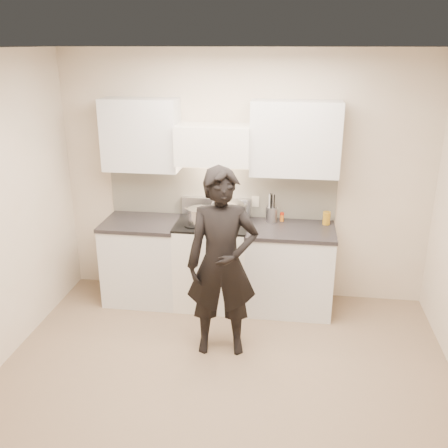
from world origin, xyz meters
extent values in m
plane|color=#7D664E|center=(0.00, 0.00, 0.00)|extent=(4.00, 4.00, 0.00)
cube|color=beige|center=(0.00, 1.75, 1.35)|extent=(4.00, 0.04, 2.70)
cube|color=beige|center=(0.00, -1.75, 1.35)|extent=(4.00, 0.04, 2.70)
cube|color=silver|center=(0.00, 0.00, 2.69)|extent=(4.00, 3.50, 0.02)
cube|color=silver|center=(-0.25, 1.74, 1.19)|extent=(2.50, 0.02, 0.53)
cube|color=#B0B1B8|center=(-0.30, 1.70, 1.03)|extent=(0.76, 0.08, 0.20)
cube|color=white|center=(-0.30, 1.55, 1.75)|extent=(0.76, 0.40, 0.40)
cylinder|color=#B5B5B8|center=(-0.30, 1.37, 1.57)|extent=(0.66, 0.02, 0.02)
cube|color=silver|center=(0.53, 1.58, 1.83)|extent=(0.90, 0.33, 0.75)
cube|color=silver|center=(-1.08, 1.58, 1.83)|extent=(0.80, 0.33, 0.75)
cube|color=beige|center=(0.13, 1.73, 1.10)|extent=(0.08, 0.01, 0.12)
cube|color=white|center=(-0.30, 1.43, 0.46)|extent=(0.76, 0.65, 0.92)
cube|color=black|center=(-0.30, 1.43, 0.93)|extent=(0.76, 0.65, 0.02)
cube|color=silver|center=(-0.14, 1.54, 0.95)|extent=(0.36, 0.34, 0.01)
cylinder|color=#B5B5B8|center=(-0.30, 1.13, 0.78)|extent=(0.62, 0.02, 0.02)
cylinder|color=black|center=(-0.48, 1.28, 0.95)|extent=(0.18, 0.18, 0.01)
cylinder|color=black|center=(-0.12, 1.28, 0.95)|extent=(0.18, 0.18, 0.01)
cylinder|color=black|center=(-0.48, 1.57, 0.95)|extent=(0.18, 0.18, 0.01)
cylinder|color=black|center=(-0.12, 1.57, 0.95)|extent=(0.18, 0.18, 0.01)
cube|color=silver|center=(0.53, 1.43, 0.44)|extent=(0.90, 0.65, 0.88)
cube|color=black|center=(0.53, 1.43, 0.90)|extent=(0.92, 0.67, 0.04)
cube|color=silver|center=(-1.08, 1.43, 0.44)|extent=(0.80, 0.65, 0.88)
cube|color=black|center=(-1.08, 1.43, 0.90)|extent=(0.82, 0.67, 0.04)
ellipsoid|color=#B5B5B8|center=(-0.14, 1.57, 1.06)|extent=(0.37, 0.37, 0.21)
torus|color=#B5B5B8|center=(-0.14, 1.57, 1.11)|extent=(0.39, 0.39, 0.02)
ellipsoid|color=beige|center=(-0.14, 1.57, 1.05)|extent=(0.21, 0.21, 0.10)
cylinder|color=silver|center=(-0.19, 1.42, 1.17)|extent=(0.07, 0.27, 0.20)
cylinder|color=#B5B5B8|center=(-0.41, 1.32, 1.04)|extent=(0.32, 0.32, 0.17)
cube|color=#B5B5B8|center=(-0.56, 1.37, 1.11)|extent=(0.06, 0.04, 0.01)
cube|color=#B5B5B8|center=(-0.27, 1.26, 1.11)|extent=(0.06, 0.04, 0.01)
cylinder|color=#B0B1B8|center=(0.31, 1.59, 1.00)|extent=(0.12, 0.12, 0.16)
cylinder|color=black|center=(0.34, 1.59, 1.08)|extent=(0.01, 0.01, 0.29)
cylinder|color=silver|center=(0.34, 1.61, 1.08)|extent=(0.01, 0.01, 0.29)
cylinder|color=#B0B1B8|center=(0.32, 1.62, 1.08)|extent=(0.01, 0.01, 0.29)
cylinder|color=black|center=(0.30, 1.62, 1.08)|extent=(0.01, 0.01, 0.29)
cylinder|color=#B0B1B8|center=(0.29, 1.60, 1.08)|extent=(0.01, 0.01, 0.29)
cylinder|color=silver|center=(0.29, 1.58, 1.08)|extent=(0.01, 0.01, 0.29)
cylinder|color=black|center=(0.31, 1.57, 1.08)|extent=(0.01, 0.01, 0.29)
cylinder|color=#B0B1B8|center=(0.33, 1.57, 1.08)|extent=(0.01, 0.01, 0.29)
cylinder|color=orange|center=(0.43, 1.63, 0.96)|extent=(0.04, 0.04, 0.07)
cylinder|color=#BC1E06|center=(0.43, 1.63, 1.00)|extent=(0.04, 0.04, 0.02)
cylinder|color=#A27317|center=(0.90, 1.59, 0.99)|extent=(0.08, 0.08, 0.14)
imported|color=black|center=(-0.07, 0.53, 0.88)|extent=(0.69, 0.51, 1.76)
camera|label=1|loc=(0.51, -3.49, 2.74)|focal=40.00mm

